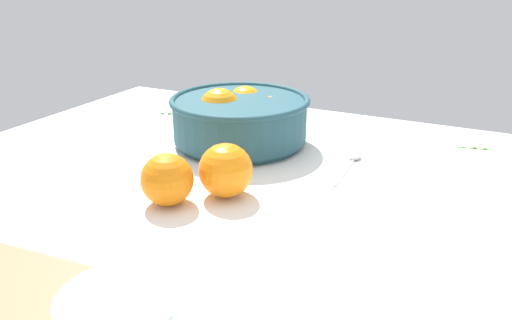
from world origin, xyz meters
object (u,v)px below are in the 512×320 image
fruit_bowl (240,118)px  loose_orange_2 (226,170)px  loose_orange_3 (167,180)px  spoon (350,163)px

fruit_bowl → loose_orange_2: bearing=-67.8°
loose_orange_3 → loose_orange_2: bearing=44.6°
loose_orange_2 → fruit_bowl: bearing=112.2°
loose_orange_3 → spoon: (20.73, 27.27, -3.59)cm
fruit_bowl → spoon: 24.00cm
spoon → loose_orange_3: bearing=-127.2°
loose_orange_3 → spoon: size_ratio=0.52×
fruit_bowl → loose_orange_3: fruit_bowl is taller
loose_orange_2 → loose_orange_3: loose_orange_2 is taller
fruit_bowl → spoon: fruit_bowl is taller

